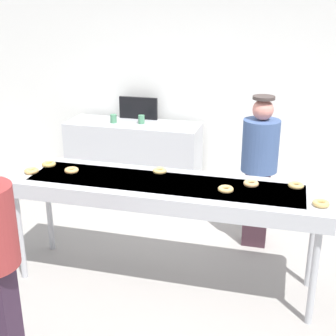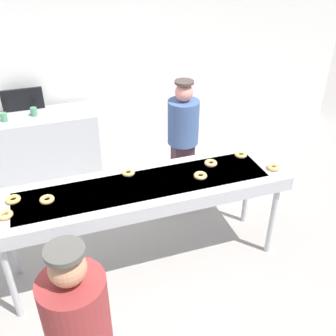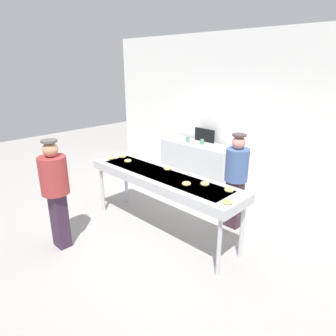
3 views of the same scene
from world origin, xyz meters
name	(u,v)px [view 3 (image 3 of 3)]	position (x,y,z in m)	size (l,w,h in m)	color
ground_plane	(163,230)	(0.00, 0.00, 0.00)	(16.00, 16.00, 0.00)	#9E9993
back_wall	(251,114)	(0.00, 2.54, 1.59)	(8.00, 0.12, 3.17)	white
fryer_conveyor	(162,179)	(0.00, 0.00, 0.89)	(2.72, 0.69, 0.97)	#B7BABF
glazed_donut_0	(229,190)	(1.07, 0.17, 0.98)	(0.13, 0.13, 0.04)	#DDB767
glazed_donut_1	(128,161)	(-0.85, 0.02, 0.98)	(0.13, 0.13, 0.04)	#EBAE64
glazed_donut_2	(111,158)	(-1.19, -0.08, 0.98)	(0.13, 0.13, 0.04)	#DEAB63
glazed_donut_3	(122,156)	(-1.13, 0.11, 0.98)	(0.13, 0.13, 0.04)	#DEB75C
glazed_donut_4	(205,184)	(0.71, 0.12, 0.98)	(0.13, 0.13, 0.04)	#E0AB6B
glazed_donut_5	(227,202)	(1.26, -0.15, 0.98)	(0.13, 0.13, 0.04)	#DCB265
glazed_donut_6	(186,184)	(0.53, -0.06, 0.98)	(0.13, 0.13, 0.04)	#E6B769
glazed_donut_7	(168,168)	(-0.10, 0.21, 0.98)	(0.13, 0.13, 0.04)	#DBB766
worker_baker	(236,176)	(0.72, 0.91, 0.89)	(0.36, 0.36, 1.56)	#3C252D
customer_waiting	(55,187)	(-0.77, -1.33, 0.94)	(0.38, 0.38, 1.61)	#342135
prep_counter	(197,162)	(-0.99, 2.09, 0.44)	(1.75, 0.58, 0.88)	#B7BABF
paper_cup_0	(202,142)	(-0.88, 2.10, 0.93)	(0.08, 0.08, 0.11)	#4C8C66
paper_cup_1	(188,139)	(-1.24, 2.04, 0.93)	(0.08, 0.08, 0.11)	#4C8C66
menu_display	(204,135)	(-0.99, 2.32, 1.03)	(0.53, 0.04, 0.29)	black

